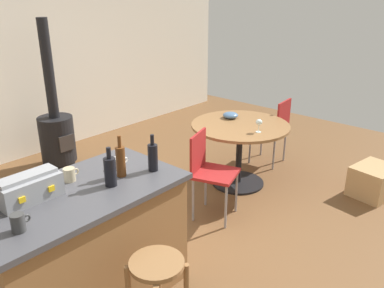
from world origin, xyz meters
name	(u,v)px	position (x,y,z in m)	size (l,w,h in m)	color
ground_plane	(168,239)	(0.00, 0.00, 0.00)	(8.80, 8.80, 0.00)	brown
back_wall	(2,59)	(0.00, 2.90, 1.35)	(8.00, 0.10, 2.70)	silver
kitchen_island	(84,248)	(-0.94, -0.11, 0.46)	(1.43, 0.79, 0.92)	olive
wooden_stool	(158,287)	(-0.89, -0.81, 0.49)	(0.33, 0.33, 0.68)	olive
dining_table	(240,138)	(1.37, 0.19, 0.57)	(1.11, 1.11, 0.74)	black
folding_chair_near	(209,168)	(0.59, 0.00, 0.52)	(0.51, 0.51, 0.88)	maroon
folding_chair_far	(274,126)	(2.15, 0.20, 0.52)	(0.44, 0.44, 0.87)	maroon
wood_stove	(56,131)	(0.26, 2.27, 0.47)	(0.44, 0.45, 1.86)	black
toolbox	(29,188)	(-1.21, 0.01, 1.00)	(0.39, 0.21, 0.18)	gray
bottle_0	(153,157)	(-0.38, -0.25, 1.03)	(0.07, 0.07, 0.28)	black
bottle_2	(110,171)	(-0.74, -0.22, 1.03)	(0.08, 0.08, 0.28)	black
bottle_3	(121,161)	(-0.60, -0.15, 1.04)	(0.07, 0.07, 0.31)	#603314
cup_0	(70,174)	(-0.89, 0.05, 0.97)	(0.12, 0.08, 0.10)	tan
cup_1	(120,163)	(-0.52, -0.04, 0.96)	(0.12, 0.09, 0.08)	white
cup_2	(18,223)	(-1.42, -0.28, 0.97)	(0.11, 0.08, 0.11)	#383838
wine_glass	(259,123)	(1.28, -0.11, 0.85)	(0.07, 0.07, 0.14)	silver
serving_bowl	(230,115)	(1.48, 0.41, 0.78)	(0.18, 0.18, 0.07)	#4C7099
cardboard_box	(374,181)	(2.14, -1.10, 0.17)	(0.48, 0.39, 0.34)	tan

